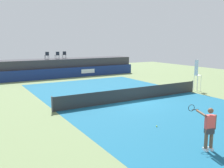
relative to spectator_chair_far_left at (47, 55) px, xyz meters
The scene contains 13 objects.
ground_plane 12.76m from the spectator_chair_far_left, 80.37° to the right, with size 48.00×48.00×0.00m, color #6B7F51.
court_inner 15.67m from the spectator_chair_far_left, 82.23° to the right, with size 12.00×22.00×0.00m, color #16597A.
sponsor_wall 3.47m from the spectator_chair_far_left, 40.61° to the right, with size 18.00×0.22×1.20m.
spectator_platform 2.63m from the spectator_chair_far_left, ahead, with size 18.00×2.80×2.20m, color #38383D.
spectator_chair_far_left is the anchor object (origin of this frame).
spectator_chair_left 1.24m from the spectator_chair_far_left, 10.33° to the right, with size 0.46×0.46×0.89m.
spectator_chair_center 2.26m from the spectator_chair_far_left, ahead, with size 0.46×0.46×0.89m.
umpire_chair 17.66m from the spectator_chair_far_left, 60.10° to the right, with size 0.50×0.50×2.76m.
tennis_net 15.60m from the spectator_chair_far_left, 82.23° to the right, with size 12.40×0.02×0.95m, color #2D2D2D.
net_post_near 15.99m from the spectator_chair_far_left, 105.05° to the right, with size 0.10×0.10×1.00m, color #4C4C51.
net_post_far 17.54m from the spectator_chair_far_left, 61.55° to the right, with size 0.10×0.10×1.00m, color #4C4C51.
tennis_player 23.90m from the spectator_chair_far_left, 90.79° to the right, with size 0.56×1.24×1.77m.
tennis_ball 20.84m from the spectator_chair_far_left, 90.79° to the right, with size 0.07×0.07×0.07m, color #D8EA33.
Camera 1 is at (-10.53, -14.74, 4.36)m, focal length 39.80 mm.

